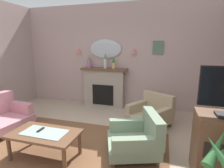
{
  "coord_description": "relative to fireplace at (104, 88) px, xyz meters",
  "views": [
    {
      "loc": [
        1.43,
        -2.16,
        1.78
      ],
      "look_at": [
        0.29,
        1.71,
        0.93
      ],
      "focal_mm": 28.44,
      "sensor_mm": 36.0,
      "label": 1
    }
  ],
  "objects": [
    {
      "name": "wall_sconce_right",
      "position": [
        0.85,
        0.09,
        1.09
      ],
      "size": [
        0.14,
        0.14,
        0.14
      ],
      "primitive_type": "cone",
      "color": "#D17066"
    },
    {
      "name": "floor",
      "position": [
        0.26,
        -2.74,
        -0.62
      ],
      "size": [
        6.7,
        6.82,
        0.1
      ],
      "primitive_type": "cube",
      "color": "tan",
      "rests_on": "ground"
    },
    {
      "name": "patterned_rug",
      "position": [
        0.26,
        -2.54,
        -0.56
      ],
      "size": [
        3.2,
        2.4,
        0.01
      ],
      "primitive_type": "cube",
      "color": "brown",
      "rests_on": "ground"
    },
    {
      "name": "wall_back",
      "position": [
        0.26,
        0.22,
        0.93
      ],
      "size": [
        6.7,
        0.1,
        2.99
      ],
      "primitive_type": "cube",
      "color": "#B29993",
      "rests_on": "ground"
    },
    {
      "name": "fireplace",
      "position": [
        0.0,
        0.0,
        0.0
      ],
      "size": [
        1.36,
        0.36,
        1.16
      ],
      "color": "gray",
      "rests_on": "ground"
    },
    {
      "name": "tv_remote",
      "position": [
        -0.18,
        -2.67,
        -0.12
      ],
      "size": [
        0.04,
        0.16,
        0.02
      ],
      "primitive_type": "cube",
      "color": "black",
      "rests_on": "coffee_table"
    },
    {
      "name": "mantel_vase_right",
      "position": [
        -0.45,
        -0.03,
        0.77
      ],
      "size": [
        0.12,
        0.12,
        0.39
      ],
      "color": "#9E6084",
      "rests_on": "fireplace"
    },
    {
      "name": "wall_sconce_left",
      "position": [
        -0.85,
        0.09,
        1.09
      ],
      "size": [
        0.14,
        0.14,
        0.14
      ],
      "primitive_type": "cone",
      "color": "#D17066"
    },
    {
      "name": "coffee_table",
      "position": [
        -0.08,
        -2.71,
        -0.19
      ],
      "size": [
        1.1,
        0.6,
        0.45
      ],
      "color": "brown",
      "rests_on": "ground"
    },
    {
      "name": "armchair_in_corner",
      "position": [
        1.34,
        -2.19,
        -0.27
      ],
      "size": [
        1.04,
        1.03,
        0.71
      ],
      "color": "gray",
      "rests_on": "ground"
    },
    {
      "name": "wall_mirror",
      "position": [
        0.0,
        0.14,
        1.14
      ],
      "size": [
        0.96,
        0.06,
        0.56
      ],
      "primitive_type": "ellipsoid",
      "color": "#B2BCC6"
    },
    {
      "name": "mantel_vase_left",
      "position": [
        0.3,
        -0.03,
        0.77
      ],
      "size": [
        0.1,
        0.1,
        0.33
      ],
      "color": "tan",
      "rests_on": "fireplace"
    },
    {
      "name": "armchair_by_coffee_table",
      "position": [
        1.48,
        -0.95,
        -0.27
      ],
      "size": [
        1.12,
        1.13,
        0.71
      ],
      "color": "tan",
      "rests_on": "ground"
    },
    {
      "name": "framed_picture",
      "position": [
        1.5,
        0.15,
        1.18
      ],
      "size": [
        0.28,
        0.03,
        0.36
      ],
      "primitive_type": "cube",
      "color": "#4C6B56"
    },
    {
      "name": "mantel_vase_centre",
      "position": [
        0.05,
        -0.03,
        0.82
      ],
      "size": [
        0.1,
        0.1,
        0.43
      ],
      "color": "silver",
      "rests_on": "fireplace"
    }
  ]
}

